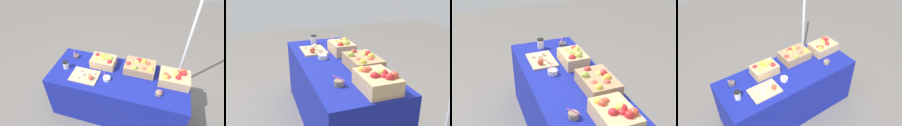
{
  "view_description": "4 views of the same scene",
  "coord_description": "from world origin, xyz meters",
  "views": [
    {
      "loc": [
        0.44,
        -1.75,
        2.55
      ],
      "look_at": [
        -0.09,
        0.03,
        0.93
      ],
      "focal_mm": 29.75,
      "sensor_mm": 36.0,
      "label": 1
    },
    {
      "loc": [
        2.31,
        -0.79,
        1.64
      ],
      "look_at": [
        0.19,
        -0.04,
        0.79
      ],
      "focal_mm": 39.0,
      "sensor_mm": 36.0,
      "label": 2
    },
    {
      "loc": [
        2.11,
        -0.82,
        2.13
      ],
      "look_at": [
        0.01,
        -0.04,
        0.92
      ],
      "focal_mm": 43.85,
      "sensor_mm": 36.0,
      "label": 3
    },
    {
      "loc": [
        -1.32,
        -1.94,
        2.78
      ],
      "look_at": [
        0.02,
        -0.04,
        0.92
      ],
      "focal_mm": 36.41,
      "sensor_mm": 36.0,
      "label": 4
    }
  ],
  "objects": [
    {
      "name": "apple_crate_middle",
      "position": [
        0.26,
        0.19,
        0.81
      ],
      "size": [
        0.42,
        0.29,
        0.17
      ],
      "color": "tan",
      "rests_on": "table"
    },
    {
      "name": "sample_bowl_near",
      "position": [
        0.57,
        -0.17,
        0.76
      ],
      "size": [
        0.08,
        0.1,
        0.1
      ],
      "color": "gray",
      "rests_on": "table"
    },
    {
      "name": "sample_bowl_far",
      "position": [
        -0.72,
        0.21,
        0.76
      ],
      "size": [
        0.09,
        0.09,
        0.1
      ],
      "color": "#4C4C51",
      "rests_on": "table"
    },
    {
      "name": "apple_crate_left",
      "position": [
        0.73,
        0.1,
        0.82
      ],
      "size": [
        0.38,
        0.28,
        0.18
      ],
      "color": "tan",
      "rests_on": "table"
    },
    {
      "name": "sample_bowl_mid",
      "position": [
        -0.13,
        -0.11,
        0.76
      ],
      "size": [
        0.1,
        0.1,
        0.1
      ],
      "color": "silver",
      "rests_on": "table"
    },
    {
      "name": "apple_crate_right",
      "position": [
        -0.26,
        0.16,
        0.82
      ],
      "size": [
        0.34,
        0.24,
        0.18
      ],
      "color": "tan",
      "rests_on": "table"
    },
    {
      "name": "ground_plane",
      "position": [
        0.0,
        0.0,
        0.0
      ],
      "size": [
        10.0,
        10.0,
        0.0
      ],
      "primitive_type": "plane",
      "color": "slate"
    },
    {
      "name": "coffee_cup",
      "position": [
        -0.76,
        -0.06,
        0.8
      ],
      "size": [
        0.08,
        0.08,
        0.11
      ],
      "color": "silver",
      "rests_on": "table"
    },
    {
      "name": "table",
      "position": [
        0.0,
        0.0,
        0.37
      ],
      "size": [
        1.9,
        0.76,
        0.74
      ],
      "primitive_type": "cube",
      "color": "navy",
      "rests_on": "ground_plane"
    },
    {
      "name": "cutting_board_front",
      "position": [
        -0.42,
        -0.14,
        0.76
      ],
      "size": [
        0.37,
        0.27,
        0.08
      ],
      "color": "#D1B284",
      "rests_on": "table"
    }
  ]
}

